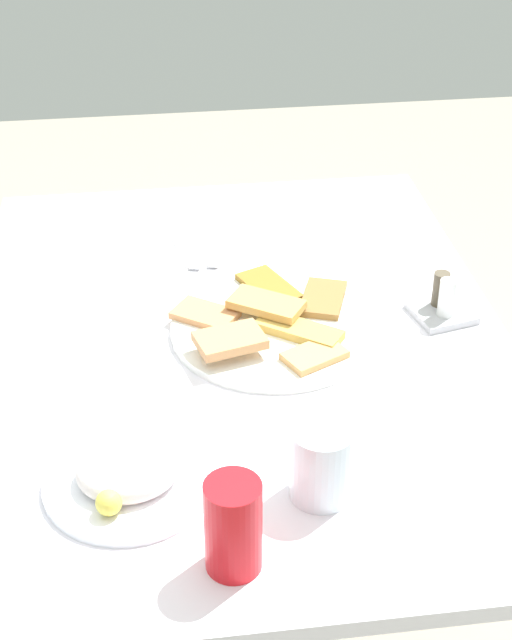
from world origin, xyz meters
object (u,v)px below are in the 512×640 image
Objects in this scene: pide_platter at (273,325)px; drinking_glass at (321,463)px; fork at (220,245)px; spoon at (200,246)px; dining_table at (244,385)px; soda_can at (233,526)px; paper_napkin at (210,247)px; salad_plate_greens at (128,475)px; condiment_caddy at (442,304)px.

drinking_glass is at bearing -179.33° from pide_platter.
drinking_glass is 0.64× the size of fork.
spoon is (0.00, 0.04, 0.00)m from fork.
soda_can is at bearing 171.57° from dining_table.
soda_can is (-0.47, 0.12, 0.05)m from pide_platter.
pide_platter is 0.29m from paper_napkin.
fork is at bearing -77.84° from spoon.
soda_can reaches higher than salad_plate_greens.
soda_can is 0.76× the size of spoon.
fork reaches higher than dining_table.
condiment_caddy is at bearing -39.14° from soda_can.
drinking_glass is 0.95× the size of condiment_caddy.
condiment_caddy reaches higher than dining_table.
salad_plate_greens is at bearing 123.17° from condiment_caddy.
soda_can is at bearing 130.33° from drinking_glass.
condiment_caddy is at bearing -115.02° from fork.
spoon is at bearing 8.29° from drinking_glass.
pide_platter is at bearing -13.84° from soda_can.
soda_can is at bearing 176.72° from paper_napkin.
drinking_glass is (-0.05, -0.24, 0.03)m from salad_plate_greens.
fork is 0.99× the size of spoon.
pide_platter is at bearing -73.84° from dining_table.
condiment_caddy is at bearing -114.75° from spoon.
pide_platter is 0.30m from spoon.
fork is at bearing 50.21° from condiment_caddy.
spoon reaches higher than paper_napkin.
dining_table is 0.34m from condiment_caddy.
paper_napkin is 1.10× the size of condiment_caddy.
spoon is at bearing 8.13° from dining_table.
dining_table is 0.32m from spoon.
condiment_caddy is (-0.28, -0.33, 0.02)m from fork.
pide_platter is 3.31× the size of drinking_glass.
pide_platter is 2.77× the size of soda_can.
drinking_glass is at bearing -100.99° from salad_plate_greens.
soda_can is (-0.46, 0.07, 0.15)m from dining_table.
fork is (0.30, 0.01, 0.10)m from dining_table.
spoon is (0.30, 0.04, 0.10)m from dining_table.
drinking_glass reaches higher than fork.
fork is at bearing 5.19° from drinking_glass.
salad_plate_greens is at bearing 149.12° from dining_table.
salad_plate_greens is 1.36× the size of spoon.
spoon reaches higher than dining_table.
spoon is (0.00, 0.02, 0.00)m from paper_napkin.
salad_plate_greens is 2.14× the size of drinking_glass.
pide_platter is at bearing -35.82° from salad_plate_greens.
paper_napkin is (0.65, 0.08, -0.05)m from drinking_glass.
salad_plate_greens is (-0.32, 0.23, 0.01)m from pide_platter.
paper_napkin reaches higher than dining_table.
pide_platter reaches higher than dining_table.
salad_plate_greens is at bearing 144.18° from pide_platter.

